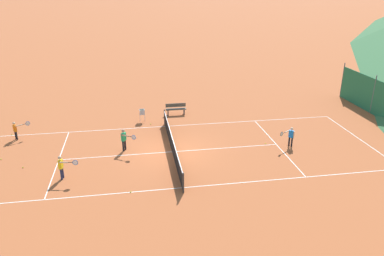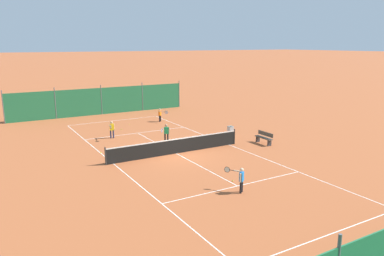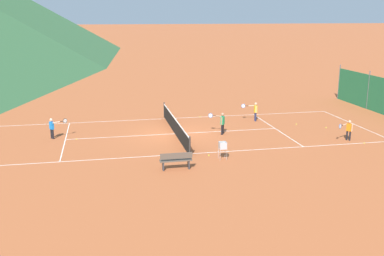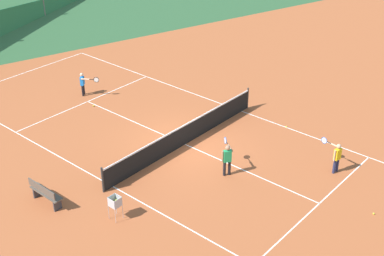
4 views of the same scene
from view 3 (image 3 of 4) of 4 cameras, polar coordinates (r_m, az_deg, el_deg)
ground_plane at (r=27.07m, az=-2.17°, el=-0.74°), size 600.00×600.00×0.00m
court_line_markings at (r=27.07m, az=-2.17°, el=-0.73°), size 8.25×23.85×0.01m
tennis_net at (r=26.95m, az=-2.18°, el=0.29°), size 9.18×0.08×1.06m
player_near_service at (r=26.83m, az=3.82°, el=0.79°), size 0.91×0.86×1.32m
player_near_baseline at (r=26.98m, az=19.25°, el=-0.09°), size 0.54×0.99×1.17m
player_far_service at (r=30.43m, az=7.99°, el=2.25°), size 0.57×1.01×1.27m
player_far_baseline at (r=27.08m, az=-17.29°, el=0.16°), size 0.55×1.01×1.21m
tennis_ball_service_box at (r=26.77m, az=21.03°, el=-1.80°), size 0.07×0.07×0.07m
tennis_ball_alley_right at (r=26.61m, az=-14.44°, el=-1.38°), size 0.07×0.07×0.07m
tennis_ball_far_corner at (r=30.05m, az=13.11°, el=0.47°), size 0.07×0.07×0.07m
tennis_ball_by_net_left at (r=31.44m, az=1.04°, el=1.46°), size 0.07×0.07×0.07m
tennis_ball_mid_court at (r=22.88m, az=2.15°, el=-3.48°), size 0.07×0.07×0.07m
tennis_ball_alley_left at (r=29.62m, az=16.66°, el=0.04°), size 0.07×0.07×0.07m
ball_hopper at (r=22.22m, az=3.94°, el=-2.36°), size 0.36×0.36×0.89m
courtside_bench at (r=20.79m, az=-2.05°, el=-4.12°), size 0.36×1.50×0.84m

